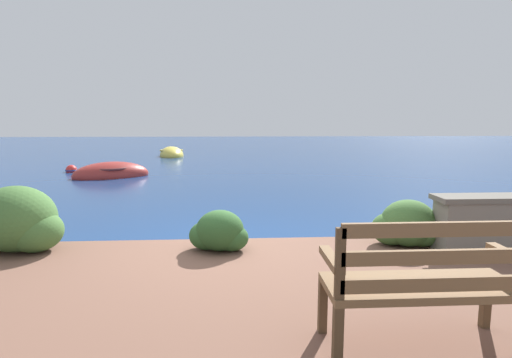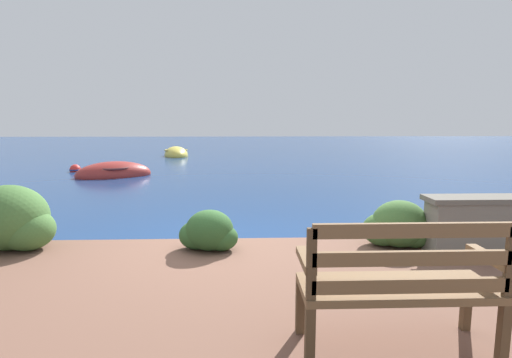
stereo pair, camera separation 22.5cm
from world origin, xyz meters
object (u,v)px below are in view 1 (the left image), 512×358
at_px(park_bench, 425,281).
at_px(mooring_buoy, 71,170).
at_px(rowboat_nearest, 111,175).
at_px(rowboat_mid, 172,155).

xyz_separation_m(park_bench, mooring_buoy, (-6.82, 11.54, -0.64)).
relative_size(park_bench, rowboat_nearest, 0.50).
height_order(park_bench, rowboat_mid, park_bench).
bearing_deg(rowboat_mid, mooring_buoy, -36.44).
distance_m(rowboat_mid, mooring_buoy, 6.58).
bearing_deg(rowboat_nearest, rowboat_mid, -122.21).
bearing_deg(rowboat_nearest, mooring_buoy, -62.30).
xyz_separation_m(rowboat_mid, mooring_buoy, (-2.51, -6.08, -0.01)).
relative_size(park_bench, mooring_buoy, 3.19).
distance_m(rowboat_nearest, rowboat_mid, 7.39).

